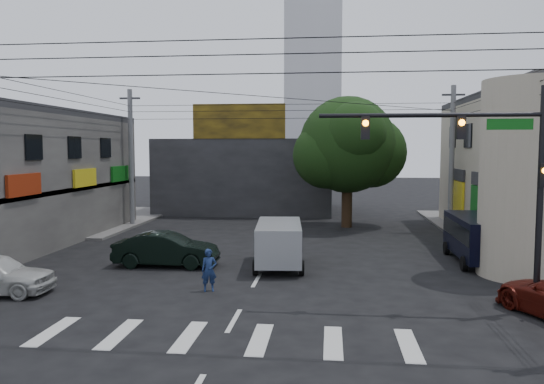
% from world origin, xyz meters
% --- Properties ---
extents(ground, '(160.00, 160.00, 0.00)m').
position_xyz_m(ground, '(0.00, 0.00, 0.00)').
color(ground, black).
rests_on(ground, ground).
extents(sidewalk_far_left, '(16.00, 16.00, 0.15)m').
position_xyz_m(sidewalk_far_left, '(-18.00, 18.00, 0.07)').
color(sidewalk_far_left, '#514F4C').
rests_on(sidewalk_far_left, ground).
extents(corner_column, '(4.00, 4.00, 8.00)m').
position_xyz_m(corner_column, '(11.00, 4.00, 4.00)').
color(corner_column, '#9E957D').
rests_on(corner_column, ground).
extents(building_far, '(14.00, 10.00, 6.00)m').
position_xyz_m(building_far, '(-4.00, 26.00, 3.00)').
color(building_far, '#232326').
rests_on(building_far, ground).
extents(billboard, '(7.00, 0.30, 2.60)m').
position_xyz_m(billboard, '(-4.00, 21.10, 7.30)').
color(billboard, olive).
rests_on(billboard, building_far).
extents(tower_distant, '(9.00, 9.00, 44.00)m').
position_xyz_m(tower_distant, '(0.00, 70.00, 22.00)').
color(tower_distant, silver).
rests_on(tower_distant, ground).
extents(street_tree, '(6.40, 6.40, 8.70)m').
position_xyz_m(street_tree, '(4.00, 17.00, 5.47)').
color(street_tree, black).
rests_on(street_tree, ground).
extents(traffic_gantry, '(7.10, 0.35, 7.20)m').
position_xyz_m(traffic_gantry, '(7.82, -1.00, 4.83)').
color(traffic_gantry, black).
rests_on(traffic_gantry, ground).
extents(utility_pole_far_left, '(0.32, 0.32, 9.20)m').
position_xyz_m(utility_pole_far_left, '(-10.50, 16.00, 4.60)').
color(utility_pole_far_left, '#59595B').
rests_on(utility_pole_far_left, ground).
extents(utility_pole_far_right, '(0.32, 0.32, 9.20)m').
position_xyz_m(utility_pole_far_right, '(10.50, 16.00, 4.60)').
color(utility_pole_far_right, '#59595B').
rests_on(utility_pole_far_right, ground).
extents(dark_sedan, '(1.68, 4.62, 1.51)m').
position_xyz_m(dark_sedan, '(-4.36, 4.11, 0.76)').
color(dark_sedan, black).
rests_on(dark_sedan, ground).
extents(silver_minivan, '(4.87, 2.66, 1.96)m').
position_xyz_m(silver_minivan, '(0.65, 4.49, 0.98)').
color(silver_minivan, '#919498').
rests_on(silver_minivan, ground).
extents(navy_van, '(5.35, 2.10, 2.13)m').
position_xyz_m(navy_van, '(9.64, 6.38, 1.06)').
color(navy_van, black).
rests_on(navy_van, ground).
extents(traffic_officer, '(0.80, 0.73, 1.57)m').
position_xyz_m(traffic_officer, '(-1.51, 0.23, 0.78)').
color(traffic_officer, navy).
rests_on(traffic_officer, ground).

